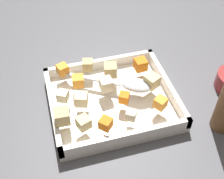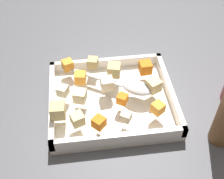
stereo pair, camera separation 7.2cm
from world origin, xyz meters
TOP-DOWN VIEW (x-y plane):
  - ground_plane at (0.00, 0.00)m, footprint 4.00×4.00m
  - baking_dish at (-0.02, -0.01)m, footprint 0.30×0.26m
  - carrot_chunk_near_left at (0.08, -0.08)m, footprint 0.03×0.03m
  - carrot_chunk_corner_ne at (0.07, 0.05)m, footprint 0.03×0.03m
  - carrot_chunk_near_right at (-0.12, 0.09)m, footprint 0.03×0.03m
  - carrot_chunk_under_handle at (-0.06, -0.11)m, footprint 0.04×0.04m
  - carrot_chunk_corner_sw at (-0.09, 0.04)m, footprint 0.03×0.03m
  - carrot_chunk_near_spoon at (-0.00, -0.04)m, footprint 0.03×0.03m
  - potato_chunk_front_center at (-0.03, 0.01)m, footprint 0.03×0.03m
  - potato_chunk_back_center at (-0.01, 0.05)m, footprint 0.04×0.04m
  - potato_chunk_heap_top at (-0.06, 0.09)m, footprint 0.03×0.03m
  - potato_chunk_corner_se at (-0.10, -0.02)m, footprint 0.04×0.04m
  - potato_chunk_mid_right at (-0.15, -0.06)m, footprint 0.03×0.03m
  - potato_chunk_heap_side at (-0.14, 0.00)m, footprint 0.03×0.03m
  - potato_chunk_corner_nw at (-0.11, -0.09)m, footprint 0.03×0.03m
  - potato_chunk_mid_left at (0.00, -0.10)m, footprint 0.03×0.03m
  - potato_chunk_rim_edge at (0.08, -0.01)m, footprint 0.04×0.04m
  - serving_spoon at (0.03, -0.00)m, footprint 0.23×0.15m

SIDE VIEW (x-z plane):
  - ground_plane at x=0.00m, z-range 0.00..0.00m
  - baking_dish at x=-0.02m, z-range -0.01..0.03m
  - serving_spoon at x=0.03m, z-range 0.04..0.06m
  - potato_chunk_mid_left at x=0.00m, z-range 0.04..0.07m
  - carrot_chunk_near_spoon at x=0.00m, z-range 0.04..0.07m
  - potato_chunk_heap_side at x=-0.14m, z-range 0.04..0.07m
  - carrot_chunk_under_handle at x=-0.06m, z-range 0.04..0.07m
  - carrot_chunk_near_left at x=0.08m, z-range 0.04..0.07m
  - carrot_chunk_near_right at x=-0.12m, z-range 0.04..0.07m
  - potato_chunk_heap_top at x=-0.06m, z-range 0.04..0.07m
  - potato_chunk_corner_nw at x=-0.11m, z-range 0.04..0.07m
  - carrot_chunk_corner_sw at x=-0.09m, z-range 0.04..0.07m
  - potato_chunk_corner_se at x=-0.10m, z-range 0.04..0.07m
  - potato_chunk_front_center at x=-0.03m, z-range 0.04..0.07m
  - carrot_chunk_corner_ne at x=0.07m, z-range 0.04..0.07m
  - potato_chunk_rim_edge at x=0.08m, z-range 0.04..0.07m
  - potato_chunk_back_center at x=-0.01m, z-range 0.04..0.08m
  - potato_chunk_mid_right at x=-0.15m, z-range 0.04..0.08m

